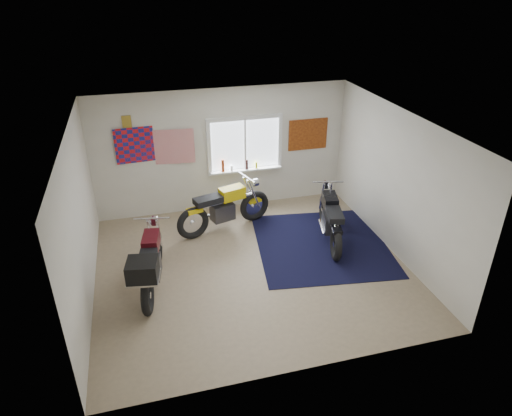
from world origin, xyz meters
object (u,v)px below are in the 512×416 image
object	(u,v)px
yellow_triumph	(224,209)
black_chrome_bike	(330,219)
maroon_tourer	(150,264)
navy_rug	(322,244)

from	to	relation	value
yellow_triumph	black_chrome_bike	bearing A→B (deg)	-42.66
yellow_triumph	black_chrome_bike	distance (m)	2.16
yellow_triumph	maroon_tourer	size ratio (longest dim) A/B	1.01
black_chrome_bike	maroon_tourer	xyz separation A→B (m)	(-3.53, -0.77, 0.08)
yellow_triumph	navy_rug	bearing A→B (deg)	-49.50
yellow_triumph	black_chrome_bike	world-z (taller)	yellow_triumph
navy_rug	yellow_triumph	bearing A→B (deg)	147.00
black_chrome_bike	yellow_triumph	bearing A→B (deg)	77.51
navy_rug	maroon_tourer	distance (m)	3.41
navy_rug	maroon_tourer	xyz separation A→B (m)	(-3.31, -0.61, 0.54)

